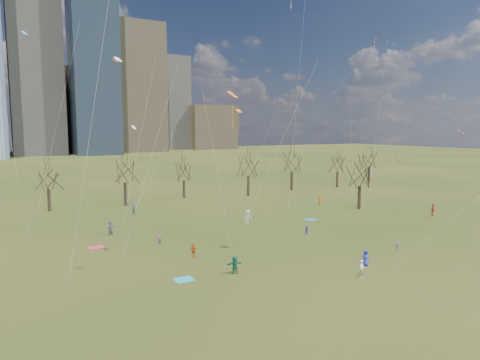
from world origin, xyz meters
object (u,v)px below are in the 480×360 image
blanket_navy (310,219)px  person_4 (194,251)px  person_0 (366,258)px  blanket_teal (184,279)px  blanket_crimson (96,247)px  person_1 (362,269)px

blanket_navy → person_4: bearing=-158.2°
person_4 → person_0: bearing=-165.0°
blanket_teal → blanket_crimson: bearing=108.1°
blanket_teal → person_1: bearing=-27.3°
blanket_navy → person_1: 24.55m
blanket_navy → blanket_crimson: 30.25m
blanket_teal → person_4: size_ratio=1.06×
person_1 → blanket_navy: bearing=44.1°
blanket_navy → blanket_crimson: bearing=180.0°
blanket_teal → blanket_navy: same height
person_0 → person_1: size_ratio=0.98×
person_0 → person_4: size_ratio=1.03×
blanket_teal → blanket_navy: (25.55, 14.41, 0.00)m
blanket_teal → person_0: size_ratio=1.03×
person_0 → person_1: bearing=-120.6°
blanket_crimson → person_4: person_4 is taller
blanket_crimson → person_0: size_ratio=1.03×
person_1 → blanket_teal: bearing=134.7°
blanket_crimson → blanket_navy: bearing=-0.0°
blanket_teal → blanket_crimson: (-4.70, 14.42, 0.00)m
blanket_teal → blanket_navy: 29.33m
blanket_navy → blanket_crimson: (-30.25, 0.01, 0.00)m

